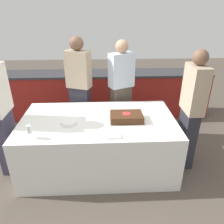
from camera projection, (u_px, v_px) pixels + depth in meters
ground_plane at (99, 164)px, 3.21m from camera, size 14.00×14.00×0.00m
back_counter at (99, 94)px, 4.48m from camera, size 4.40×0.58×0.92m
dining_table at (99, 143)px, 3.05m from camera, size 2.04×1.13×0.75m
cake at (126, 117)px, 2.83m from camera, size 0.46×0.32×0.10m
plate_stack at (69, 122)px, 2.75m from camera, size 0.20×0.20×0.04m
wine_glass at (29, 130)px, 2.42m from camera, size 0.06×0.06×0.16m
side_plate_near_cake at (124, 111)px, 3.10m from camera, size 0.18×0.18×0.00m
utensil_pile at (114, 136)px, 2.48m from camera, size 0.16×0.11×0.02m
person_cutting_cake at (121, 90)px, 3.56m from camera, size 0.43×0.34×1.66m
person_seated_left at (0, 111)px, 2.76m from camera, size 0.23×0.41×1.72m
person_seated_right at (191, 110)px, 2.89m from camera, size 0.20×0.39×1.65m
person_standing_back at (80, 89)px, 3.51m from camera, size 0.42×0.32×1.71m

